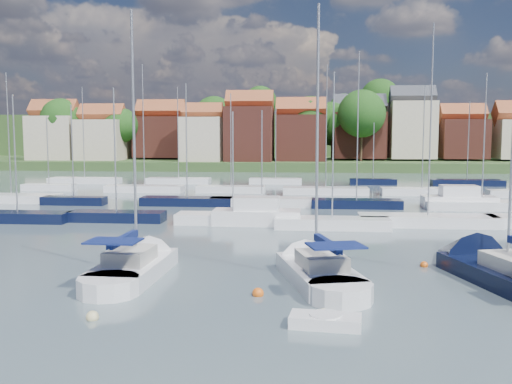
# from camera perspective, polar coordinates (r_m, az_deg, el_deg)

# --- Properties ---
(ground) EXTENTS (260.00, 260.00, 0.00)m
(ground) POSITION_cam_1_polar(r_m,az_deg,el_deg) (65.51, 6.36, -0.57)
(ground) COLOR #43535B
(ground) RESTS_ON ground
(sailboat_left) EXTENTS (3.15, 10.76, 14.56)m
(sailboat_left) POSITION_cam_1_polar(r_m,az_deg,el_deg) (31.08, -11.40, -7.13)
(sailboat_left) COLOR white
(sailboat_left) RESTS_ON ground
(sailboat_centre) EXTENTS (5.59, 11.10, 14.63)m
(sailboat_centre) POSITION_cam_1_polar(r_m,az_deg,el_deg) (29.57, 5.61, -7.71)
(sailboat_centre) COLOR white
(sailboat_centre) RESTS_ON ground
(sailboat_navy) EXTENTS (7.16, 13.93, 18.57)m
(sailboat_navy) POSITION_cam_1_polar(r_m,az_deg,el_deg) (31.84, 22.47, -7.17)
(sailboat_navy) COLOR black
(sailboat_navy) RESTS_ON ground
(tender) EXTENTS (2.80, 1.52, 0.58)m
(tender) POSITION_cam_1_polar(r_m,az_deg,el_deg) (22.23, 6.95, -12.69)
(tender) COLOR white
(tender) RESTS_ON ground
(buoy_b) EXTENTS (0.51, 0.51, 0.51)m
(buoy_b) POSITION_cam_1_polar(r_m,az_deg,el_deg) (23.83, -16.04, -12.16)
(buoy_b) COLOR beige
(buoy_b) RESTS_ON ground
(buoy_c) EXTENTS (0.53, 0.53, 0.53)m
(buoy_c) POSITION_cam_1_polar(r_m,az_deg,el_deg) (26.12, 0.20, -10.32)
(buoy_c) COLOR #D85914
(buoy_c) RESTS_ON ground
(buoy_d) EXTENTS (0.43, 0.43, 0.43)m
(buoy_d) POSITION_cam_1_polar(r_m,az_deg,el_deg) (23.50, 6.80, -12.22)
(buoy_d) COLOR beige
(buoy_d) RESTS_ON ground
(buoy_e) EXTENTS (0.42, 0.42, 0.42)m
(buoy_e) POSITION_cam_1_polar(r_m,az_deg,el_deg) (32.85, 16.45, -7.19)
(buoy_e) COLOR #D85914
(buoy_e) RESTS_ON ground
(marina_field) EXTENTS (79.62, 41.41, 15.93)m
(marina_field) POSITION_cam_1_polar(r_m,az_deg,el_deg) (60.70, 8.24, -0.69)
(marina_field) COLOR white
(marina_field) RESTS_ON ground
(far_shore_town) EXTENTS (212.46, 90.00, 22.27)m
(far_shore_town) POSITION_cam_1_polar(r_m,az_deg,el_deg) (157.82, 6.68, 4.84)
(far_shore_town) COLOR #355028
(far_shore_town) RESTS_ON ground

